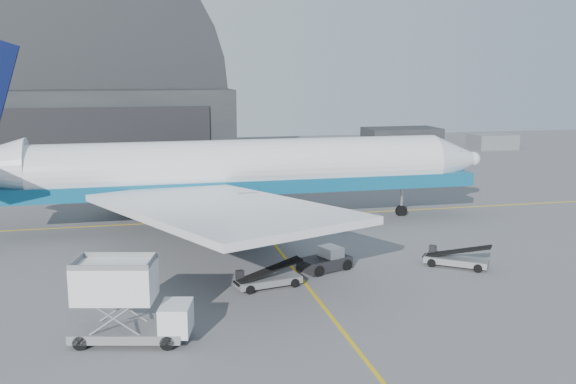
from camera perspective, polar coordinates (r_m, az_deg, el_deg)
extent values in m
plane|color=#565659|center=(46.58, 1.24, -7.76)|extent=(200.00, 200.00, 0.00)
cube|color=gold|center=(65.43, -3.06, -2.32)|extent=(80.00, 0.25, 0.02)
cube|color=gold|center=(44.74, 1.88, -8.54)|extent=(0.25, 40.00, 0.02)
cube|color=black|center=(108.73, -18.90, 5.54)|extent=(50.00, 28.00, 12.00)
cube|color=black|center=(94.86, -19.69, 4.20)|extent=(42.00, 0.40, 9.50)
cube|color=black|center=(125.66, 10.03, 3.82)|extent=(14.00, 8.00, 4.00)
cube|color=slate|center=(129.77, 17.67, 3.70)|extent=(8.00, 6.00, 2.80)
cylinder|color=white|center=(61.94, -3.91, 2.26)|extent=(39.30, 5.24, 5.24)
cone|color=white|center=(68.91, 14.53, 2.80)|extent=(4.80, 5.24, 5.24)
sphere|color=white|center=(69.94, 16.12, 2.84)|extent=(1.53, 1.53, 1.53)
cube|color=black|center=(68.23, 13.58, 3.33)|extent=(2.84, 2.40, 0.76)
cube|color=#0E567B|center=(62.22, -3.89, 0.72)|extent=(45.85, 5.29, 1.31)
cube|color=white|center=(48.78, -6.51, -1.40)|extent=(20.13, 26.77, 1.59)
cube|color=white|center=(74.50, -8.83, 2.75)|extent=(20.13, 26.77, 1.59)
cylinder|color=gray|center=(53.82, -3.54, -2.10)|extent=(5.68, 2.95, 2.95)
cylinder|color=gray|center=(70.78, -5.88, 0.97)|extent=(5.68, 2.95, 2.95)
cylinder|color=#A5A5AA|center=(67.18, 10.06, -0.80)|extent=(0.31, 0.31, 3.06)
cylinder|color=black|center=(67.39, 10.04, -1.67)|extent=(1.20, 0.38, 1.20)
cylinder|color=black|center=(59.22, -5.39, -3.16)|extent=(1.42, 0.49, 1.42)
cylinder|color=black|center=(65.98, -6.21, -1.73)|extent=(1.42, 0.49, 1.42)
cube|color=slate|center=(37.34, -13.98, -11.98)|extent=(6.51, 3.76, 0.51)
cube|color=silver|center=(36.50, -9.92, -10.98)|extent=(2.12, 2.65, 1.63)
cube|color=black|center=(36.28, -8.72, -10.64)|extent=(0.52, 1.91, 0.92)
cube|color=silver|center=(36.49, -15.13, -7.71)|extent=(4.75, 3.45, 2.04)
cylinder|color=black|center=(35.95, -10.66, -13.02)|extent=(0.86, 0.48, 0.82)
cylinder|color=black|center=(37.89, -10.06, -11.73)|extent=(0.86, 0.48, 0.82)
cylinder|color=black|center=(37.08, -17.98, -12.62)|extent=(0.86, 0.48, 0.82)
cylinder|color=black|center=(38.96, -17.00, -11.40)|extent=(0.86, 0.48, 0.82)
cube|color=black|center=(48.64, 3.27, -6.33)|extent=(4.31, 3.36, 0.86)
cube|color=silver|center=(48.76, 3.81, -5.35)|extent=(1.88, 2.09, 0.86)
cylinder|color=black|center=(48.78, 5.20, -6.48)|extent=(0.92, 0.63, 0.86)
cylinder|color=black|center=(50.18, 3.80, -5.96)|extent=(0.92, 0.63, 0.86)
cylinder|color=black|center=(47.18, 2.71, -7.04)|extent=(0.92, 0.63, 0.86)
cylinder|color=black|center=(48.63, 1.33, -6.49)|extent=(0.92, 0.63, 0.86)
cube|color=slate|center=(44.79, -1.76, -7.90)|extent=(4.81, 2.48, 0.47)
cube|color=black|center=(44.56, -1.77, -7.01)|extent=(4.99, 2.03, 1.33)
cube|color=black|center=(44.47, -4.30, -7.36)|extent=(0.60, 0.52, 0.63)
cylinder|color=black|center=(44.86, 0.59, -8.08)|extent=(0.67, 0.38, 0.63)
cylinder|color=black|center=(46.11, -0.20, -7.55)|extent=(0.67, 0.38, 0.63)
cylinder|color=black|center=(43.60, -3.42, -8.66)|extent=(0.67, 0.38, 0.63)
cylinder|color=black|center=(44.89, -4.11, -8.09)|extent=(0.67, 0.38, 0.63)
cube|color=slate|center=(50.91, 14.73, -5.93)|extent=(4.75, 4.10, 0.48)
cube|color=black|center=(50.71, 14.77, -5.12)|extent=(4.68, 3.85, 1.37)
cube|color=black|center=(51.62, 12.73, -4.99)|extent=(0.69, 0.66, 0.64)
cylinder|color=black|center=(50.04, 16.54, -6.52)|extent=(0.68, 0.60, 0.64)
cylinder|color=black|center=(51.47, 16.75, -6.05)|extent=(0.68, 0.60, 0.64)
cylinder|color=black|center=(50.51, 12.65, -6.16)|extent=(0.68, 0.60, 0.64)
cylinder|color=black|center=(51.93, 12.97, -5.71)|extent=(0.68, 0.60, 0.64)
cube|color=#F65E07|center=(45.89, 0.31, -8.03)|extent=(0.39, 0.39, 0.03)
cone|color=#F65E07|center=(45.81, 0.31, -7.71)|extent=(0.39, 0.39, 0.56)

